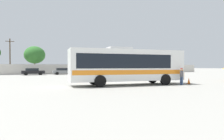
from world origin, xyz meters
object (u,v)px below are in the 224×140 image
at_px(roadside_tree_midright, 84,57).
at_px(roadside_tree_midleft, 35,55).
at_px(coach_bus_white_orange, 126,65).
at_px(traffic_cone_on_apron, 189,81).
at_px(parked_car_third_maroon, 92,71).
at_px(parked_car_leftmost_black, 33,71).
at_px(utility_pole_near, 10,56).
at_px(attendant_by_bus_door, 182,75).
at_px(parked_car_second_grey, 63,71).

bearing_deg(roadside_tree_midright, roadside_tree_midleft, -168.09).
height_order(coach_bus_white_orange, traffic_cone_on_apron, coach_bus_white_orange).
xyz_separation_m(parked_car_third_maroon, roadside_tree_midleft, (-11.91, 7.17, 3.71)).
distance_m(parked_car_leftmost_black, utility_pole_near, 8.54).
height_order(attendant_by_bus_door, utility_pole_near, utility_pole_near).
bearing_deg(roadside_tree_midright, coach_bus_white_orange, -100.08).
height_order(parked_car_third_maroon, utility_pole_near, utility_pole_near).
distance_m(attendant_by_bus_door, roadside_tree_midleft, 37.88).
height_order(coach_bus_white_orange, parked_car_second_grey, coach_bus_white_orange).
xyz_separation_m(parked_car_third_maroon, utility_pole_near, (-17.12, 6.68, 3.39)).
height_order(parked_car_third_maroon, roadside_tree_midright, roadside_tree_midright).
bearing_deg(roadside_tree_midleft, parked_car_leftmost_black, -96.50).
relative_size(parked_car_leftmost_black, traffic_cone_on_apron, 7.03).
bearing_deg(traffic_cone_on_apron, parked_car_second_grey, 104.29).
height_order(coach_bus_white_orange, roadside_tree_midright, roadside_tree_midright).
height_order(utility_pole_near, roadside_tree_midright, utility_pole_near).
bearing_deg(roadside_tree_midleft, parked_car_third_maroon, -31.03).
bearing_deg(parked_car_third_maroon, traffic_cone_on_apron, -88.77).
distance_m(utility_pole_near, roadside_tree_midright, 18.24).
xyz_separation_m(parked_car_third_maroon, roadside_tree_midright, (0.84, 9.86, 3.45)).
xyz_separation_m(parked_car_leftmost_black, traffic_cone_on_apron, (13.31, -28.58, -0.45)).
height_order(roadside_tree_midleft, traffic_cone_on_apron, roadside_tree_midleft).
height_order(parked_car_second_grey, roadside_tree_midright, roadside_tree_midright).
bearing_deg(attendant_by_bus_door, parked_car_leftmost_black, 112.12).
xyz_separation_m(attendant_by_bus_door, traffic_cone_on_apron, (1.48, 0.53, -0.61)).
relative_size(attendant_by_bus_door, parked_car_leftmost_black, 0.36).
distance_m(coach_bus_white_orange, parked_car_second_grey, 26.86).
xyz_separation_m(roadside_tree_midleft, traffic_cone_on_apron, (12.52, -35.53, -4.19)).
relative_size(parked_car_second_grey, roadside_tree_midright, 0.70).
relative_size(parked_car_second_grey, utility_pole_near, 0.54).
bearing_deg(utility_pole_near, traffic_cone_on_apron, -63.17).
bearing_deg(coach_bus_white_orange, attendant_by_bus_door, -25.64).
xyz_separation_m(roadside_tree_midright, traffic_cone_on_apron, (-0.24, -38.22, -3.92)).
xyz_separation_m(parked_car_leftmost_black, utility_pole_near, (-4.41, 6.47, 3.42)).
xyz_separation_m(coach_bus_white_orange, utility_pole_near, (-11.48, 33.29, 2.26)).
xyz_separation_m(parked_car_second_grey, utility_pole_near, (-10.45, 6.47, 3.42)).
bearing_deg(coach_bus_white_orange, parked_car_third_maroon, 78.03).
xyz_separation_m(parked_car_leftmost_black, roadside_tree_midleft, (0.79, 6.95, 3.74)).
height_order(utility_pole_near, traffic_cone_on_apron, utility_pole_near).
xyz_separation_m(parked_car_second_grey, roadside_tree_midright, (7.51, 9.65, 3.47)).
xyz_separation_m(coach_bus_white_orange, traffic_cone_on_apron, (6.25, -1.76, -1.61)).
bearing_deg(coach_bus_white_orange, parked_car_second_grey, 92.20).
bearing_deg(utility_pole_near, parked_car_third_maroon, -21.33).
relative_size(coach_bus_white_orange, parked_car_second_grey, 2.61).
bearing_deg(utility_pole_near, coach_bus_white_orange, -70.98).
bearing_deg(roadside_tree_midleft, coach_bus_white_orange, -79.47).
distance_m(parked_car_third_maroon, roadside_tree_midleft, 14.39).
height_order(coach_bus_white_orange, attendant_by_bus_door, coach_bus_white_orange).
bearing_deg(parked_car_third_maroon, roadside_tree_midright, 85.10).
height_order(parked_car_leftmost_black, roadside_tree_midleft, roadside_tree_midleft).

